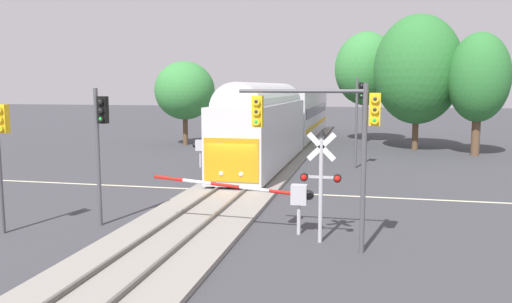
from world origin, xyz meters
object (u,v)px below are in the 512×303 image
object	(u,v)px
crossing_gate_far	(211,146)
oak_far_right	(418,70)
crossing_signal_mast	(321,174)
traffic_signal_near_right	(328,126)
traffic_signal_far_side	(359,108)
maple_right_background	(479,78)
oak_behind_train	(185,91)
commuter_train	(288,116)
traffic_signal_near_left	(1,142)
crossing_gate_near	(280,194)
elm_centre_background	(366,69)
traffic_signal_median	(100,134)

from	to	relation	value
crossing_gate_far	oak_far_right	xyz separation A→B (m)	(13.84, 12.66, 5.23)
crossing_signal_mast	traffic_signal_near_right	distance (m)	1.87
traffic_signal_far_side	maple_right_background	world-z (taller)	maple_right_background
oak_far_right	oak_behind_train	size ratio (longest dim) A/B	1.48
commuter_train	traffic_signal_near_left	world-z (taller)	commuter_train
traffic_signal_far_side	crossing_gate_near	bearing A→B (deg)	-98.99
crossing_signal_mast	elm_centre_background	bearing A→B (deg)	87.76
commuter_train	oak_far_right	world-z (taller)	oak_far_right
commuter_train	crossing_signal_mast	world-z (taller)	commuter_train
commuter_train	crossing_gate_far	xyz separation A→B (m)	(-3.44, -10.75, -1.39)
crossing_signal_mast	traffic_signal_far_side	size ratio (longest dim) A/B	0.66
crossing_signal_mast	crossing_gate_far	bearing A→B (deg)	120.09
traffic_signal_median	commuter_train	bearing A→B (deg)	82.54
traffic_signal_near_right	traffic_signal_far_side	size ratio (longest dim) A/B	0.92
traffic_signal_near_right	oak_behind_train	bearing A→B (deg)	118.46
traffic_signal_near_right	maple_right_background	distance (m)	27.08
crossing_gate_far	maple_right_background	world-z (taller)	maple_right_background
commuter_train	traffic_signal_near_right	size ratio (longest dim) A/B	7.41
crossing_gate_near	traffic_signal_near_right	size ratio (longest dim) A/B	1.13
traffic_signal_median	maple_right_background	distance (m)	30.14
crossing_gate_far	crossing_signal_mast	bearing A→B (deg)	-59.91
traffic_signal_far_side	traffic_signal_near_left	world-z (taller)	traffic_signal_far_side
oak_behind_train	maple_right_background	distance (m)	24.28
traffic_signal_near_right	crossing_signal_mast	bearing A→B (deg)	107.44
oak_far_right	oak_behind_train	xyz separation A→B (m)	(-19.98, -0.67, -1.74)
traffic_signal_near_right	oak_behind_train	world-z (taller)	oak_behind_train
crossing_signal_mast	traffic_signal_median	xyz separation A→B (m)	(-8.22, 0.37, 1.13)
traffic_signal_median	oak_behind_train	world-z (taller)	oak_behind_train
commuter_train	traffic_signal_near_right	bearing A→B (deg)	-78.68
traffic_signal_median	elm_centre_background	xyz separation A→B (m)	(9.51, 32.47, 3.41)
maple_right_background	commuter_train	bearing A→B (deg)	177.13
commuter_train	crossing_gate_near	size ratio (longest dim) A/B	6.58
oak_behind_train	traffic_signal_near_left	bearing A→B (deg)	-82.93
elm_centre_background	oak_behind_train	bearing A→B (deg)	-158.20
traffic_signal_near_left	maple_right_background	xyz separation A→B (m)	(20.73, 25.88, 2.59)
oak_far_right	elm_centre_background	xyz separation A→B (m)	(-4.14, 5.67, 0.27)
commuter_train	oak_far_right	bearing A→B (deg)	10.40
traffic_signal_far_side	traffic_signal_near_left	bearing A→B (deg)	-124.30
crossing_signal_mast	oak_behind_train	size ratio (longest dim) A/B	0.51
traffic_signal_near_right	elm_centre_background	size ratio (longest dim) A/B	0.52
crossing_gate_near	crossing_gate_far	xyz separation A→B (m)	(-6.89, 13.70, -0.06)
crossing_signal_mast	maple_right_background	world-z (taller)	maple_right_background
crossing_gate_far	traffic_signal_median	bearing A→B (deg)	-89.25
crossing_gate_far	traffic_signal_far_side	distance (m)	9.83
crossing_gate_near	traffic_signal_near_right	world-z (taller)	traffic_signal_near_right
traffic_signal_near_left	maple_right_background	world-z (taller)	maple_right_background
traffic_signal_median	traffic_signal_near_right	xyz separation A→B (m)	(8.48, -1.17, 0.54)
traffic_signal_near_left	oak_behind_train	bearing A→B (deg)	97.07
traffic_signal_median	oak_behind_train	distance (m)	26.93
traffic_signal_far_side	traffic_signal_near_right	bearing A→B (deg)	-92.27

